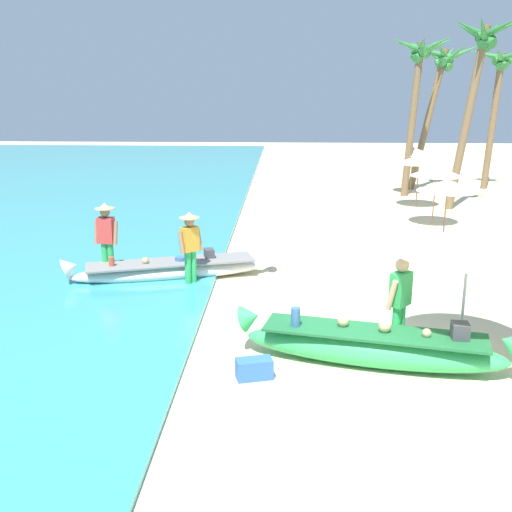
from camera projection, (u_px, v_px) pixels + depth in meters
ground_plane at (350, 353)px, 10.03m from camera, size 80.00×80.00×0.00m
boat_green_foreground at (373, 346)px, 9.50m from camera, size 4.40×1.62×0.88m
boat_white_midground at (172, 269)px, 13.81m from camera, size 4.75×2.11×0.74m
person_vendor_hatted at (190, 244)px, 13.10m from camera, size 0.53×0.51×1.69m
person_tourist_customer at (400, 301)px, 9.71m from camera, size 0.50×0.54×1.65m
person_vendor_assistant at (106, 236)px, 13.57m from camera, size 0.57×0.44×1.79m
patio_umbrella_large at (470, 241)px, 9.33m from camera, size 2.34×2.34×2.17m
parasol_row_0 at (447, 185)px, 16.04m from camera, size 1.60×1.60×1.91m
parasol_row_1 at (436, 171)px, 18.83m from camera, size 1.60×1.60×1.91m
parasol_row_2 at (419, 159)px, 21.85m from camera, size 1.60×1.60×1.91m
parasol_row_3 at (413, 151)px, 24.75m from camera, size 1.60×1.60×1.91m
palm_tree_tall_inland at (441, 72)px, 24.98m from camera, size 2.85×2.54×6.13m
palm_tree_leaning_seaward at (499, 74)px, 25.08m from camera, size 2.65×2.48×5.92m
palm_tree_mid_cluster at (481, 57)px, 20.56m from camera, size 2.35×2.55×6.62m
palm_tree_far_behind at (419, 65)px, 23.28m from camera, size 2.52×2.63×6.22m
cooler_box at (254, 369)px, 9.12m from camera, size 0.60×0.42×0.31m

